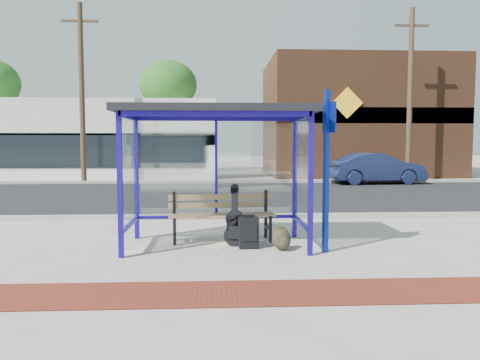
{
  "coord_description": "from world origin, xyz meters",
  "views": [
    {
      "loc": [
        -0.0,
        -8.09,
        1.8
      ],
      "look_at": [
        0.42,
        0.2,
        1.15
      ],
      "focal_mm": 35.0,
      "sensor_mm": 36.0,
      "label": 1
    }
  ],
  "objects": [
    {
      "name": "storefront_brown",
      "position": [
        8.0,
        18.49,
        3.2
      ],
      "size": [
        10.0,
        7.08,
        6.4
      ],
      "color": "#59331E",
      "rests_on": "ground"
    },
    {
      "name": "curb_far",
      "position": [
        0.0,
        13.1,
        0.06
      ],
      "size": [
        60.0,
        0.25,
        0.12
      ],
      "primitive_type": "cube",
      "color": "gray",
      "rests_on": "ground"
    },
    {
      "name": "newspaper_c",
      "position": [
        0.2,
        0.34,
        0.0
      ],
      "size": [
        0.52,
        0.54,
        0.01
      ],
      "primitive_type": "cube",
      "rotation": [
        0.0,
        0.0,
        0.94
      ],
      "color": "white",
      "rests_on": "ground"
    },
    {
      "name": "newspaper_b",
      "position": [
        0.04,
        -0.06,
        0.0
      ],
      "size": [
        0.44,
        0.44,
        0.01
      ],
      "primitive_type": "cube",
      "rotation": [
        0.0,
        0.0,
        0.79
      ],
      "color": "white",
      "rests_on": "ground"
    },
    {
      "name": "sign_post",
      "position": [
        1.81,
        -0.52,
        1.5
      ],
      "size": [
        0.17,
        0.31,
        2.67
      ],
      "rotation": [
        0.0,
        0.0,
        0.42
      ],
      "color": "navy",
      "rests_on": "ground"
    },
    {
      "name": "far_sidewalk",
      "position": [
        0.0,
        15.0,
        0.0
      ],
      "size": [
        60.0,
        4.0,
        0.01
      ],
      "primitive_type": "cube",
      "color": "#B2ADA0",
      "rests_on": "ground"
    },
    {
      "name": "backpack",
      "position": [
        1.1,
        -0.37,
        0.19
      ],
      "size": [
        0.38,
        0.36,
        0.39
      ],
      "rotation": [
        0.0,
        0.0,
        0.29
      ],
      "color": "#292817",
      "rests_on": "ground"
    },
    {
      "name": "guitar_bag",
      "position": [
        0.32,
        -0.0,
        0.38
      ],
      "size": [
        0.39,
        0.17,
        1.03
      ],
      "rotation": [
        0.0,
        0.0,
        -0.17
      ],
      "color": "black",
      "rests_on": "ground"
    },
    {
      "name": "fire_hydrant",
      "position": [
        9.89,
        13.59,
        0.35
      ],
      "size": [
        0.3,
        0.19,
        0.65
      ],
      "rotation": [
        0.0,
        0.0,
        -0.35
      ],
      "color": "red",
      "rests_on": "ground"
    },
    {
      "name": "tree_right",
      "position": [
        12.5,
        22.0,
        5.45
      ],
      "size": [
        3.6,
        3.6,
        7.03
      ],
      "color": "#4C3826",
      "rests_on": "ground"
    },
    {
      "name": "suitcase",
      "position": [
        0.55,
        -0.19,
        0.27
      ],
      "size": [
        0.35,
        0.24,
        0.58
      ],
      "rotation": [
        0.0,
        0.0,
        0.06
      ],
      "color": "black",
      "rests_on": "ground"
    },
    {
      "name": "bench",
      "position": [
        0.09,
        0.47,
        0.52
      ],
      "size": [
        1.98,
        0.65,
        0.92
      ],
      "rotation": [
        0.0,
        0.0,
        0.1
      ],
      "color": "black",
      "rests_on": "ground"
    },
    {
      "name": "utility_pole_west",
      "position": [
        -6.0,
        13.4,
        4.11
      ],
      "size": [
        1.6,
        0.24,
        8.0
      ],
      "color": "#4C3826",
      "rests_on": "ground"
    },
    {
      "name": "storefront_white",
      "position": [
        -9.0,
        17.99,
        2.0
      ],
      "size": [
        18.0,
        6.04,
        4.0
      ],
      "color": "silver",
      "rests_on": "ground"
    },
    {
      "name": "newspaper_a",
      "position": [
        -1.3,
        -0.35,
        0.0
      ],
      "size": [
        0.47,
        0.48,
        0.01
      ],
      "primitive_type": "cube",
      "rotation": [
        0.0,
        0.0,
        0.82
      ],
      "color": "white",
      "rests_on": "ground"
    },
    {
      "name": "street_asphalt",
      "position": [
        0.0,
        8.0,
        0.0
      ],
      "size": [
        60.0,
        10.0,
        0.0
      ],
      "primitive_type": "cube",
      "color": "black",
      "rests_on": "ground"
    },
    {
      "name": "utility_pole_east",
      "position": [
        9.0,
        13.4,
        4.11
      ],
      "size": [
        1.6,
        0.24,
        8.0
      ],
      "color": "#4C3826",
      "rests_on": "ground"
    },
    {
      "name": "brick_paver_strip",
      "position": [
        0.0,
        -2.6,
        0.01
      ],
      "size": [
        60.0,
        1.0,
        0.01
      ],
      "primitive_type": "cube",
      "color": "maroon",
      "rests_on": "ground"
    },
    {
      "name": "bus_shelter",
      "position": [
        0.0,
        0.07,
        2.07
      ],
      "size": [
        3.3,
        1.8,
        2.42
      ],
      "color": "#1A0D95",
      "rests_on": "ground"
    },
    {
      "name": "parked_car",
      "position": [
        7.12,
        12.36,
        0.69
      ],
      "size": [
        4.29,
        1.82,
        1.38
      ],
      "primitive_type": "imported",
      "rotation": [
        0.0,
        0.0,
        1.66
      ],
      "color": "#192146",
      "rests_on": "ground"
    },
    {
      "name": "ground",
      "position": [
        0.0,
        0.0,
        0.0
      ],
      "size": [
        120.0,
        120.0,
        0.0
      ],
      "primitive_type": "plane",
      "color": "#B2ADA0",
      "rests_on": "ground"
    },
    {
      "name": "curb_near",
      "position": [
        0.0,
        2.9,
        0.06
      ],
      "size": [
        60.0,
        0.25,
        0.12
      ],
      "primitive_type": "cube",
      "color": "gray",
      "rests_on": "ground"
    },
    {
      "name": "tree_mid",
      "position": [
        -3.0,
        22.0,
        5.45
      ],
      "size": [
        3.6,
        3.6,
        7.03
      ],
      "color": "#4C3826",
      "rests_on": "ground"
    }
  ]
}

